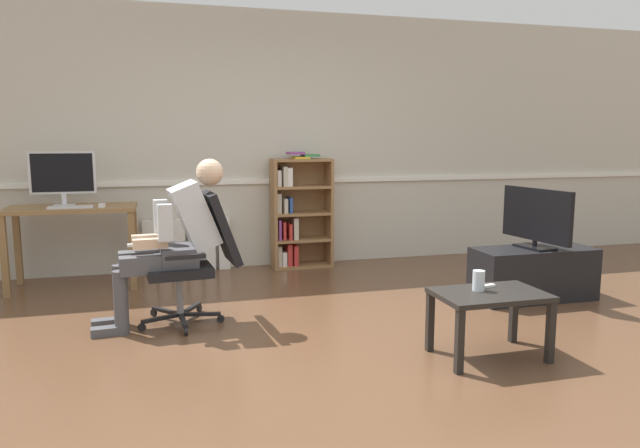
# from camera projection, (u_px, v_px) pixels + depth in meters

# --- Properties ---
(ground_plane) EXTENTS (18.00, 18.00, 0.00)m
(ground_plane) POSITION_uv_depth(u_px,v_px,m) (332.00, 347.00, 3.84)
(ground_plane) COLOR brown
(back_wall) EXTENTS (12.00, 0.13, 2.70)m
(back_wall) POSITION_uv_depth(u_px,v_px,m) (262.00, 141.00, 6.17)
(back_wall) COLOR beige
(back_wall) RESTS_ON ground_plane
(computer_desk) EXTENTS (1.14, 0.57, 0.76)m
(computer_desk) POSITION_uv_depth(u_px,v_px,m) (72.00, 220.00, 5.31)
(computer_desk) COLOR olive
(computer_desk) RESTS_ON ground_plane
(imac_monitor) EXTENTS (0.58, 0.14, 0.50)m
(imac_monitor) POSITION_uv_depth(u_px,v_px,m) (63.00, 174.00, 5.30)
(imac_monitor) COLOR silver
(imac_monitor) RESTS_ON computer_desk
(keyboard) EXTENTS (0.38, 0.12, 0.02)m
(keyboard) POSITION_uv_depth(u_px,v_px,m) (71.00, 207.00, 5.16)
(keyboard) COLOR silver
(keyboard) RESTS_ON computer_desk
(computer_mouse) EXTENTS (0.06, 0.10, 0.03)m
(computer_mouse) POSITION_uv_depth(u_px,v_px,m) (102.00, 205.00, 5.25)
(computer_mouse) COLOR white
(computer_mouse) RESTS_ON computer_desk
(bookshelf) EXTENTS (0.64, 0.29, 1.23)m
(bookshelf) POSITION_uv_depth(u_px,v_px,m) (297.00, 213.00, 6.17)
(bookshelf) COLOR olive
(bookshelf) RESTS_ON ground_plane
(radiator) EXTENTS (0.88, 0.08, 0.55)m
(radiator) POSITION_uv_depth(u_px,v_px,m) (187.00, 245.00, 6.01)
(radiator) COLOR white
(radiator) RESTS_ON ground_plane
(office_chair) EXTENTS (0.77, 0.62, 0.98)m
(office_chair) POSITION_uv_depth(u_px,v_px,m) (198.00, 253.00, 4.31)
(office_chair) COLOR black
(office_chair) RESTS_ON ground_plane
(person_seated) EXTENTS (0.99, 0.41, 1.23)m
(person_seated) POSITION_uv_depth(u_px,v_px,m) (173.00, 238.00, 4.23)
(person_seated) COLOR #4C4C51
(person_seated) RESTS_ON ground_plane
(tv_stand) EXTENTS (1.04, 0.42, 0.44)m
(tv_stand) POSITION_uv_depth(u_px,v_px,m) (533.00, 274.00, 4.96)
(tv_stand) COLOR black
(tv_stand) RESTS_ON ground_plane
(tv_screen) EXTENTS (0.24, 0.77, 0.51)m
(tv_screen) POSITION_uv_depth(u_px,v_px,m) (536.00, 217.00, 4.89)
(tv_screen) COLOR black
(tv_screen) RESTS_ON tv_stand
(coffee_table) EXTENTS (0.68, 0.45, 0.42)m
(coffee_table) POSITION_uv_depth(u_px,v_px,m) (490.00, 302.00, 3.62)
(coffee_table) COLOR black
(coffee_table) RESTS_ON ground_plane
(drinking_glass) EXTENTS (0.08, 0.08, 0.13)m
(drinking_glass) POSITION_uv_depth(u_px,v_px,m) (479.00, 281.00, 3.63)
(drinking_glass) COLOR silver
(drinking_glass) RESTS_ON coffee_table
(spare_remote) EXTENTS (0.15, 0.07, 0.02)m
(spare_remote) POSITION_uv_depth(u_px,v_px,m) (485.00, 286.00, 3.71)
(spare_remote) COLOR white
(spare_remote) RESTS_ON coffee_table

